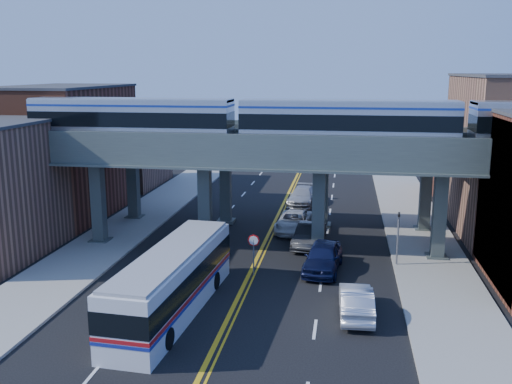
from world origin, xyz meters
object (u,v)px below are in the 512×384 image
Objects in this scene: car_lane_c at (294,222)px; transit_train at (348,122)px; stop_sign at (254,248)px; car_lane_a at (323,257)px; car_lane_b at (309,235)px; car_parked_curb at (356,301)px; car_lane_d at (302,196)px; traffic_signal at (398,232)px; transit_bus at (172,282)px.

transit_train is at bearing -49.85° from car_lane_c.
stop_sign is 0.49× the size of car_lane_a.
car_lane_b is 0.90× the size of car_lane_c.
transit_train is 9.18× the size of car_parked_curb.
stop_sign is at bearing -95.15° from car_lane_c.
transit_train reaches higher than car_lane_a.
car_lane_c is at bearing -84.71° from car_lane_d.
stop_sign is at bearing -137.58° from transit_train.
car_lane_b is 11.93m from car_parked_curb.
transit_bus is (-12.22, -9.04, -0.65)m from traffic_signal.
transit_bus reaches higher than car_lane_b.
car_lane_c is at bearing 135.34° from traffic_signal.
car_lane_a is 6.80m from car_parked_curb.
transit_bus is at bearing -118.84° from stop_sign.
car_lane_a is (7.53, 7.51, -0.74)m from transit_bus.
car_parked_curb is at bearing -39.05° from stop_sign.
traffic_signal is 0.86× the size of car_parked_curb.
car_lane_d is at bearing 93.82° from car_lane_c.
transit_bus is 10.66m from car_lane_a.
car_lane_c is at bearing 81.38° from stop_sign.
stop_sign is 6.89m from transit_bus.
car_lane_b reaches higher than car_lane_c.
car_lane_b is (-2.47, 1.47, -8.32)m from transit_train.
stop_sign is 0.47× the size of car_lane_d.
car_parked_curb is at bearing -74.19° from car_lane_d.
transit_bus reaches higher than car_lane_d.
car_lane_b is at bearing 149.56° from traffic_signal.
transit_bus is at bearing -143.53° from traffic_signal.
car_lane_d is at bearing 114.22° from traffic_signal.
car_lane_a reaches higher than car_lane_d.
car_parked_curb is (4.64, -15.29, 0.02)m from car_lane_c.
transit_bus is 2.64× the size of car_parked_curb.
car_parked_curb is at bearing -67.12° from car_lane_b.
car_lane_b is at bearing 65.12° from stop_sign.
car_lane_c is 0.98× the size of car_lane_d.
car_lane_d is (-7.40, 16.45, -1.49)m from traffic_signal.
stop_sign is 4.54m from car_lane_a.
car_lane_b is (3.00, 6.47, -0.94)m from stop_sign.
car_lane_a is (4.21, 1.47, -0.85)m from stop_sign.
car_lane_b is at bearing 108.96° from car_lane_a.
stop_sign reaches higher than car_lane_d.
transit_train is at bearing -69.69° from car_lane_d.
transit_bus is 2.29× the size of car_lane_c.
car_lane_d reaches higher than car_lane_c.
traffic_signal is 18.10m from car_lane_d.
car_lane_d is (-3.97, 14.45, -8.32)m from transit_train.
car_lane_d is (1.50, 19.45, -0.95)m from stop_sign.
car_parked_curb is at bearing -67.62° from car_lane_a.
transit_train is 8.89× the size of car_lane_b.
stop_sign is 0.48× the size of car_lane_c.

